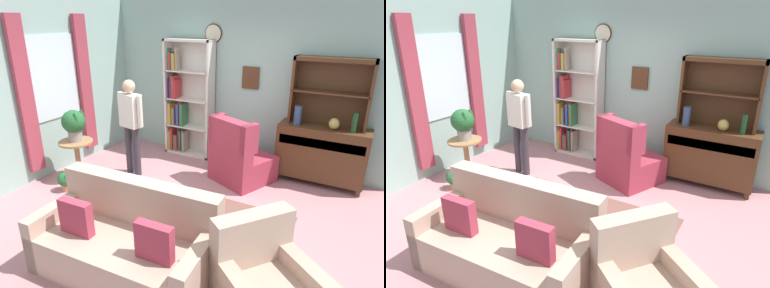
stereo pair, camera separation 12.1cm
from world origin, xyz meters
The scene contains 18 objects.
ground_plane centered at (0.00, 0.00, -0.01)m, with size 5.40×4.60×0.02m, color #B27A7F.
wall_back centered at (0.00, 2.13, 1.40)m, with size 5.00×0.09×2.80m.
wall_left centered at (-2.52, 0.05, 1.40)m, with size 0.16×4.20×2.80m.
area_rug centered at (0.20, -0.30, 0.00)m, with size 2.41×1.98×0.01m, color brown.
bookshelf centered at (-1.02, 1.94, 0.98)m, with size 0.90×0.30×2.10m.
sideboard centered at (1.43, 1.86, 0.51)m, with size 1.30×0.45×0.92m.
sideboard_hutch centered at (1.43, 1.97, 1.56)m, with size 1.10×0.26×1.00m.
vase_tall centered at (1.04, 1.78, 1.06)m, with size 0.11×0.11×0.29m, color #33476B.
vase_round centered at (1.56, 1.79, 1.01)m, with size 0.15×0.15×0.17m, color tan.
bottle_wine centered at (1.82, 1.77, 1.06)m, with size 0.07×0.07×0.29m, color #194223.
couch_floral centered at (0.08, -1.13, 0.31)m, with size 1.85×0.96×0.90m.
wingback_chair centered at (0.33, 1.30, 0.38)m, with size 1.04×1.05×1.05m.
plant_stand centered at (-1.93, 0.13, 0.40)m, with size 0.52×0.52×0.65m.
potted_plant_large centered at (-1.94, 0.15, 0.93)m, with size 0.35×0.35×0.49m.
potted_plant_small centered at (-1.81, -0.26, 0.17)m, with size 0.21×0.21×0.29m.
person_reading centered at (-1.30, 0.72, 0.91)m, with size 0.53×0.25×1.56m.
coffee_table centered at (0.10, -0.28, 0.35)m, with size 0.80×0.50×0.42m.
book_stack centered at (0.21, -0.36, 0.46)m, with size 0.22×0.16×0.09m.
Camera 1 is at (2.02, -3.24, 2.44)m, focal length 31.33 mm.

